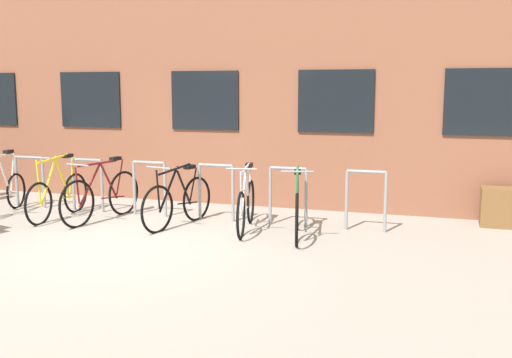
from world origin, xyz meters
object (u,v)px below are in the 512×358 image
at_px(bicycle_white, 0,192).
at_px(planter_box, 504,207).
at_px(bicycle_maroon, 102,196).
at_px(bicycle_green, 297,209).
at_px(bicycle_yellow, 58,195).
at_px(bicycle_silver, 246,205).
at_px(bicycle_black, 178,201).

bearing_deg(bicycle_white, planter_box, 11.38).
distance_m(bicycle_white, bicycle_maroon, 1.91).
distance_m(bicycle_maroon, planter_box, 6.36).
bearing_deg(bicycle_green, planter_box, 28.08).
height_order(bicycle_white, bicycle_green, bicycle_white).
height_order(bicycle_yellow, bicycle_maroon, bicycle_yellow).
bearing_deg(bicycle_white, bicycle_silver, 3.02).
distance_m(bicycle_yellow, bicycle_silver, 3.23).
relative_size(bicycle_silver, planter_box, 2.47).
relative_size(bicycle_yellow, bicycle_maroon, 0.93).
relative_size(bicycle_yellow, planter_box, 2.45).
bearing_deg(planter_box, bicycle_white, -168.62).
xyz_separation_m(bicycle_silver, planter_box, (3.74, 1.40, -0.08)).
height_order(bicycle_white, planter_box, bicycle_white).
xyz_separation_m(bicycle_yellow, planter_box, (6.97, 1.57, -0.09)).
xyz_separation_m(bicycle_maroon, planter_box, (6.18, 1.50, -0.10)).
bearing_deg(bicycle_maroon, planter_box, 13.63).
height_order(bicycle_yellow, bicycle_white, bicycle_yellow).
bearing_deg(bicycle_black, bicycle_yellow, -177.90).
bearing_deg(bicycle_silver, bicycle_white, -176.98).
bearing_deg(bicycle_white, bicycle_maroon, 3.87).
xyz_separation_m(bicycle_green, bicycle_silver, (-0.83, 0.16, -0.01)).
bearing_deg(bicycle_silver, bicycle_maroon, -177.65).
xyz_separation_m(bicycle_yellow, bicycle_maroon, (0.78, 0.07, 0.02)).
height_order(bicycle_green, bicycle_silver, bicycle_green).
bearing_deg(planter_box, bicycle_silver, -159.51).
bearing_deg(bicycle_silver, bicycle_black, -175.25).
height_order(bicycle_green, planter_box, bicycle_green).
distance_m(bicycle_white, bicycle_green, 5.17).
distance_m(bicycle_white, bicycle_silver, 4.35).
bearing_deg(planter_box, bicycle_yellow, -167.32).
xyz_separation_m(bicycle_yellow, bicycle_green, (4.05, 0.01, 0.01)).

